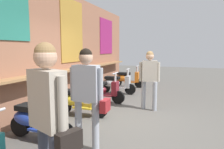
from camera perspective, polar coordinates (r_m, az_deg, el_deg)
The scene contains 10 objects.
ground_plane at distance 4.91m, azimuth 1.72°, elevation -12.88°, with size 31.41×31.41×0.00m, color #56544F.
market_stall_facade at distance 5.61m, azimuth -18.21°, elevation 6.56°, with size 11.22×0.61×3.31m.
scooter_blue at distance 4.10m, azimuth -20.27°, elevation -11.72°, with size 0.46×1.40×0.97m.
scooter_yellow at distance 5.25m, azimuth -9.50°, elevation -7.22°, with size 0.47×1.40×0.97m.
scooter_maroon at distance 6.49m, azimuth -3.08°, elevation -4.35°, with size 0.46×1.40×0.97m.
scooter_silver at distance 7.70m, azimuth 0.94°, elevation -2.52°, with size 0.46×1.40×0.97m.
scooter_orange at distance 9.05m, azimuth 4.05°, elevation -1.09°, with size 0.47×1.40×0.97m.
shopper_with_handbag at distance 2.21m, azimuth -17.45°, elevation -8.98°, with size 0.40×0.68×1.75m.
shopper_browsing at distance 3.34m, azimuth -6.96°, elevation -4.06°, with size 0.28×0.66×1.69m.
shopper_passing at distance 5.66m, azimuth 10.47°, elevation 0.08°, with size 0.29×0.55×1.63m.
Camera 1 is at (-4.36, -1.51, 1.68)m, focal length 32.58 mm.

